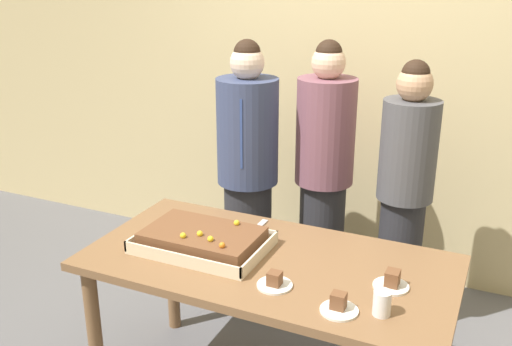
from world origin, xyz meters
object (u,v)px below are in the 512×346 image
Objects in this scene: plated_slice_near_left at (392,282)px; cake_server_utensil at (258,228)px; sheet_cake at (203,240)px; person_striped_tie_right at (324,174)px; plated_slice_near_right at (275,282)px; drink_cup_nearest at (382,303)px; person_serving_front at (404,197)px; party_table at (268,279)px; plated_slice_far_left at (339,306)px; person_green_shirt_behind at (248,175)px.

plated_slice_near_left is 0.75× the size of cake_server_utensil.
sheet_cake is 0.36× the size of person_striped_tie_right.
plated_slice_near_right is 0.09× the size of person_striped_tie_right.
sheet_cake reaches higher than drink_cup_nearest.
cake_server_utensil is 0.88m from person_serving_front.
sheet_cake is at bearing -115.25° from cake_server_utensil.
plated_slice_near_left is at bearing 47.42° from person_serving_front.
drink_cup_nearest is (0.45, -0.02, 0.03)m from plated_slice_near_right.
party_table is at bearing 4.83° from sheet_cake.
plated_slice_near_right is at bearing -21.98° from sheet_cake.
plated_slice_near_right is 1.00× the size of plated_slice_far_left.
person_striped_tie_right is at bearing 117.39° from drink_cup_nearest.
drink_cup_nearest is at bearing 16.30° from plated_slice_far_left.
party_table is 2.78× the size of sheet_cake.
sheet_cake is at bearing 0.02° from person_serving_front.
plated_slice_near_left is 1.50× the size of drink_cup_nearest.
sheet_cake is 3.02× the size of cake_server_utensil.
plated_slice_near_right is 0.09× the size of person_serving_front.
person_serving_front is 0.93m from person_green_shirt_behind.
person_striped_tie_right is (0.41, 0.21, 0.00)m from person_green_shirt_behind.
drink_cup_nearest reaches higher than plated_slice_near_right.
sheet_cake is at bearing 0.02° from person_striped_tie_right.
plated_slice_far_left is 1.38m from person_striped_tie_right.
drink_cup_nearest is 1.13m from person_serving_front.
plated_slice_far_left reaches higher than cake_server_utensil.
drink_cup_nearest reaches higher than plated_slice_near_left.
plated_slice_near_right is 0.45m from drink_cup_nearest.
cake_server_utensil is at bearing 19.17° from person_green_shirt_behind.
person_green_shirt_behind reaches higher than person_serving_front.
plated_slice_near_right is at bearing 23.48° from person_serving_front.
person_green_shirt_behind is at bearing 129.93° from plated_slice_far_left.
plated_slice_near_right is at bearing 167.90° from plated_slice_far_left.
person_striped_tie_right reaches higher than plated_slice_near_right.
party_table is 1.01× the size of person_green_shirt_behind.
party_table is 11.19× the size of plated_slice_far_left.
person_serving_front reaches higher than drink_cup_nearest.
person_green_shirt_behind reaches higher than person_striped_tie_right.
sheet_cake is at bearing 0.02° from person_green_shirt_behind.
plated_slice_far_left is 0.16m from drink_cup_nearest.
sheet_cake is (-0.33, -0.03, 0.14)m from party_table.
party_table is 0.58m from plated_slice_near_left.
drink_cup_nearest reaches higher than cake_server_utensil.
cake_server_utensil is (-0.74, 0.29, -0.02)m from plated_slice_near_left.
plated_slice_near_right is at bearing -58.31° from cake_server_utensil.
person_striped_tie_right reaches higher than drink_cup_nearest.
drink_cup_nearest is at bearing -33.88° from cake_server_utensil.
sheet_cake is 0.85m from person_green_shirt_behind.
person_green_shirt_behind is (-0.61, 1.02, 0.05)m from plated_slice_near_right.
cake_server_utensil is at bearing 121.69° from plated_slice_near_right.
person_serving_front is (0.32, 1.11, 0.03)m from plated_slice_near_right.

